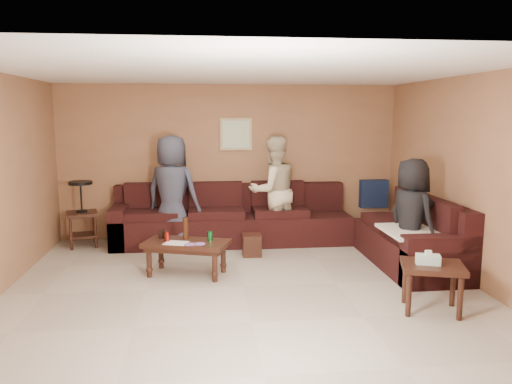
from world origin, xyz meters
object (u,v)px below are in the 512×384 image
person_middle (274,191)px  coffee_table (186,246)px  side_table_right (432,271)px  end_table_left (82,213)px  waste_bin (252,245)px  person_left (172,192)px  person_right (411,217)px  sectional_sofa (289,229)px

person_middle → coffee_table: bearing=29.8°
side_table_right → coffee_table: bearing=149.9°
end_table_left → waste_bin: size_ratio=3.22×
end_table_left → person_left: 1.45m
waste_bin → person_right: 2.26m
end_table_left → waste_bin: (2.54, -0.80, -0.37)m
coffee_table → person_left: 1.43m
coffee_table → side_table_right: coffee_table is taller
person_left → person_right: person_left is taller
sectional_sofa → side_table_right: sectional_sofa is taller
coffee_table → side_table_right: (2.55, -1.48, 0.06)m
side_table_right → waste_bin: size_ratio=2.34×
coffee_table → person_right: person_right is taller
coffee_table → person_middle: 1.97m
person_left → person_middle: size_ratio=1.02×
person_right → waste_bin: bearing=40.6°
side_table_right → person_middle: size_ratio=0.43×
waste_bin → person_left: bearing=153.6°
side_table_right → person_right: person_right is taller
waste_bin → sectional_sofa: bearing=21.9°
coffee_table → person_right: 2.86m
side_table_right → waste_bin: side_table_right is taller
sectional_sofa → person_left: bearing=169.0°
side_table_right → person_right: size_ratio=0.49×
end_table_left → person_left: (1.39, -0.23, 0.33)m
end_table_left → side_table_right: (4.18, -3.04, -0.10)m
side_table_right → sectional_sofa: bearing=113.2°
waste_bin → person_left: 1.46m
coffee_table → person_left: (-0.23, 1.33, 0.49)m
sectional_sofa → person_right: size_ratio=3.13×
sectional_sofa → coffee_table: (-1.49, -1.00, 0.05)m
coffee_table → waste_bin: (0.91, 0.76, -0.22)m
end_table_left → person_right: bearing=-22.5°
end_table_left → person_middle: 2.97m
end_table_left → coffee_table: bearing=-43.8°
sectional_sofa → person_right: bearing=-43.7°
end_table_left → side_table_right: 5.17m
sectional_sofa → end_table_left: end_table_left is taller
waste_bin → coffee_table: bearing=-140.0°
sectional_sofa → person_middle: 0.67m
coffee_table → side_table_right: 2.95m
person_left → person_middle: bearing=-154.0°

